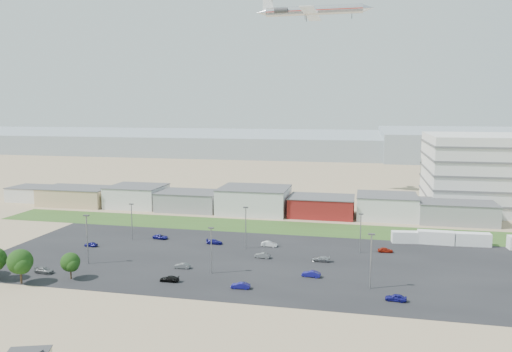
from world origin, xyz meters
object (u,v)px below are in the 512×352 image
(parked_car_3, at_px, (169,279))
(parked_car_5, at_px, (91,244))
(parked_car_1, at_px, (311,274))
(parked_car_12, at_px, (321,259))
(box_trailer_a, at_px, (407,237))
(parked_car_9, at_px, (160,237))
(parked_car_10, at_px, (44,270))
(parked_car_7, at_px, (262,255))
(parked_car_2, at_px, (396,298))
(airliner, at_px, (314,10))
(parked_car_13, at_px, (241,286))
(parked_car_8, at_px, (385,250))
(parked_car_6, at_px, (214,242))
(parked_car_11, at_px, (269,244))
(parked_car_4, at_px, (182,266))

(parked_car_3, xyz_separation_m, parked_car_5, (-28.53, 19.42, -0.00))
(parked_car_1, bearing_deg, parked_car_12, -178.86)
(box_trailer_a, xyz_separation_m, parked_car_9, (-62.52, -10.09, -0.88))
(parked_car_3, xyz_separation_m, parked_car_10, (-27.21, -0.85, 0.04))
(box_trailer_a, distance_m, parked_car_9, 63.33)
(parked_car_7, bearing_deg, parked_car_2, 62.12)
(airliner, xyz_separation_m, parked_car_13, (-1.99, -104.88, -69.40))
(airliner, relative_size, parked_car_8, 12.62)
(parked_car_3, bearing_deg, parked_car_7, 143.21)
(parked_car_6, xyz_separation_m, parked_car_11, (13.87, 0.69, 0.05))
(parked_car_6, bearing_deg, parked_car_7, -121.93)
(parked_car_3, bearing_deg, parked_car_10, -87.60)
(parked_car_10, height_order, parked_car_11, parked_car_11)
(parked_car_3, height_order, parked_car_9, parked_car_3)
(parked_car_13, bearing_deg, parked_car_9, -138.83)
(parked_car_4, bearing_deg, airliner, 166.91)
(parked_car_2, relative_size, parked_car_6, 0.91)
(parked_car_8, xyz_separation_m, parked_car_10, (-69.40, -30.69, 0.02))
(parked_car_5, xyz_separation_m, parked_car_12, (56.50, 0.04, 0.03))
(parked_car_2, height_order, parked_car_6, parked_car_2)
(parked_car_2, bearing_deg, parked_car_1, -114.91)
(parked_car_6, height_order, parked_car_12, parked_car_6)
(box_trailer_a, bearing_deg, parked_car_6, -173.52)
(airliner, height_order, parked_car_12, airliner)
(parked_car_3, height_order, parked_car_12, parked_car_12)
(parked_car_8, xyz_separation_m, parked_car_13, (-27.58, -30.58, 0.01))
(airliner, height_order, parked_car_3, airliner)
(parked_car_1, distance_m, parked_car_6, 32.73)
(parked_car_3, height_order, parked_car_11, parked_car_11)
(airliner, distance_m, parked_car_11, 102.42)
(parked_car_8, height_order, parked_car_11, parked_car_11)
(parked_car_1, height_order, parked_car_13, parked_car_1)
(parked_car_5, bearing_deg, parked_car_11, 106.89)
(parked_car_6, distance_m, parked_car_7, 16.70)
(parked_car_2, distance_m, parked_car_5, 74.25)
(box_trailer_a, distance_m, parked_car_11, 35.25)
(parked_car_4, xyz_separation_m, parked_car_8, (42.64, 21.59, 0.03))
(parked_car_4, distance_m, parked_car_13, 17.54)
(airliner, bearing_deg, parked_car_10, -111.90)
(parked_car_5, height_order, parked_car_10, parked_car_10)
(parked_car_13, bearing_deg, box_trailer_a, 138.08)
(parked_car_4, relative_size, parked_car_11, 0.87)
(parked_car_4, relative_size, parked_car_9, 0.85)
(parked_car_2, height_order, parked_car_9, parked_car_2)
(parked_car_9, bearing_deg, parked_car_13, -128.30)
(parked_car_9, bearing_deg, parked_car_8, -82.02)
(airliner, xyz_separation_m, parked_car_7, (-1.90, -84.92, -69.41))
(parked_car_3, bearing_deg, parked_car_11, 154.00)
(parked_car_4, distance_m, parked_car_12, 30.56)
(parked_car_4, height_order, parked_car_10, parked_car_10)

